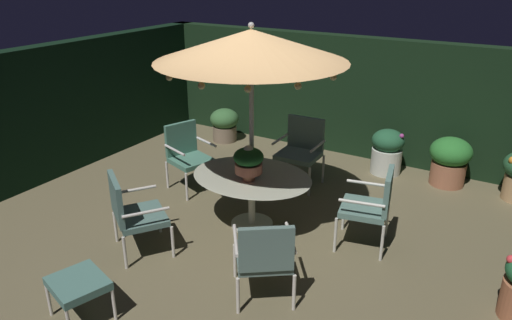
{
  "coord_description": "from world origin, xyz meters",
  "views": [
    {
      "loc": [
        2.8,
        -4.67,
        3.19
      ],
      "look_at": [
        -0.1,
        0.14,
        0.87
      ],
      "focal_mm": 34.06,
      "sensor_mm": 36.0,
      "label": 1
    }
  ],
  "objects": [
    {
      "name": "hedge_backdrop_rear",
      "position": [
        0.0,
        3.17,
        1.02
      ],
      "size": [
        7.6,
        0.3,
        2.04
      ],
      "primitive_type": "cube",
      "color": "black",
      "rests_on": "ground_plane"
    },
    {
      "name": "patio_chair_southeast",
      "position": [
        0.79,
        -1.18,
        0.53
      ],
      "size": [
        0.83,
        0.84,
        0.93
      ],
      "color": "beige",
      "rests_on": "ground_plane"
    },
    {
      "name": "patio_chair_south",
      "position": [
        1.37,
        0.34,
        0.58
      ],
      "size": [
        0.67,
        0.68,
        0.98
      ],
      "color": "silver",
      "rests_on": "ground_plane"
    },
    {
      "name": "potted_plant_right_near",
      "position": [
        1.81,
        2.64,
        0.4
      ],
      "size": [
        0.62,
        0.62,
        0.75
      ],
      "color": "#A16245",
      "rests_on": "ground_plane"
    },
    {
      "name": "potted_plant_back_center",
      "position": [
        0.87,
        2.58,
        0.38
      ],
      "size": [
        0.51,
        0.51,
        0.73
      ],
      "color": "silver",
      "rests_on": "ground_plane"
    },
    {
      "name": "centerpiece_planter",
      "position": [
        -0.06,
        -0.1,
        0.96
      ],
      "size": [
        0.37,
        0.37,
        0.45
      ],
      "color": "#A86949",
      "rests_on": "patio_dining_table"
    },
    {
      "name": "hedge_backdrop_left",
      "position": [
        -3.65,
        0.0,
        1.02
      ],
      "size": [
        0.3,
        6.64,
        2.04
      ],
      "primitive_type": "cube",
      "color": "black",
      "rests_on": "ground_plane"
    },
    {
      "name": "patio_dining_table",
      "position": [
        -0.1,
        0.03,
        0.58
      ],
      "size": [
        1.56,
        1.25,
        0.71
      ],
      "color": "silver",
      "rests_on": "ground_plane"
    },
    {
      "name": "ground_plane",
      "position": [
        0.0,
        0.0,
        -0.01
      ],
      "size": [
        7.6,
        6.64,
        0.02
      ],
      "primitive_type": "cube",
      "color": "brown"
    },
    {
      "name": "patio_chair_northeast",
      "position": [
        -1.52,
        0.52,
        0.56
      ],
      "size": [
        0.72,
        0.72,
        0.98
      ],
      "color": "silver",
      "rests_on": "ground_plane"
    },
    {
      "name": "patio_chair_east",
      "position": [
        -0.95,
        -1.21,
        0.55
      ],
      "size": [
        0.85,
        0.83,
        0.97
      ],
      "color": "beige",
      "rests_on": "ground_plane"
    },
    {
      "name": "patio_chair_north",
      "position": [
        -0.14,
        1.54,
        0.59
      ],
      "size": [
        0.66,
        0.59,
        1.01
      ],
      "color": "beige",
      "rests_on": "ground_plane"
    },
    {
      "name": "potted_plant_back_left",
      "position": [
        -2.21,
        2.5,
        0.33
      ],
      "size": [
        0.54,
        0.54,
        0.62
      ],
      "color": "#7A6753",
      "rests_on": "ground_plane"
    },
    {
      "name": "ottoman_footrest",
      "position": [
        -0.56,
        -2.32,
        0.38
      ],
      "size": [
        0.63,
        0.6,
        0.44
      ],
      "color": "beige",
      "rests_on": "ground_plane"
    },
    {
      "name": "patio_umbrella",
      "position": [
        -0.1,
        0.03,
        2.3
      ],
      "size": [
        2.23,
        2.23,
        2.56
      ],
      "color": "silver",
      "rests_on": "ground_plane"
    }
  ]
}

